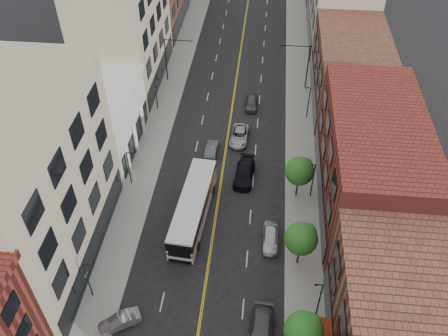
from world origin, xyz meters
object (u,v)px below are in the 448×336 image
(car_parked_mid, at_px, (261,332))
(car_parked_far, at_px, (270,238))
(car_lane_b, at_px, (239,136))
(car_angle_b, at_px, (120,321))
(city_bus, at_px, (193,207))
(car_lane_behind, at_px, (212,150))
(car_lane_c, at_px, (252,103))
(car_lane_a, at_px, (245,173))

(car_parked_mid, xyz_separation_m, car_parked_far, (0.58, 11.21, -0.06))
(car_parked_mid, height_order, car_lane_b, car_parked_mid)
(car_angle_b, bearing_deg, car_parked_far, 97.15)
(city_bus, bearing_deg, car_lane_behind, 90.98)
(car_lane_c, bearing_deg, car_lane_behind, -112.99)
(city_bus, relative_size, car_parked_mid, 2.35)
(car_lane_behind, bearing_deg, city_bus, 88.22)
(city_bus, relative_size, car_angle_b, 3.38)
(car_angle_b, height_order, car_lane_c, car_lane_c)
(car_parked_mid, height_order, car_lane_behind, car_parked_mid)
(car_lane_behind, distance_m, car_lane_c, 12.20)
(car_parked_mid, bearing_deg, car_lane_behind, 110.14)
(car_angle_b, height_order, car_lane_a, car_lane_a)
(car_angle_b, height_order, car_lane_b, car_lane_b)
(car_parked_far, bearing_deg, car_parked_mid, -94.39)
(car_lane_behind, bearing_deg, car_parked_mid, 108.20)
(city_bus, distance_m, car_lane_a, 9.14)
(car_angle_b, height_order, car_lane_behind, car_lane_behind)
(car_angle_b, bearing_deg, car_lane_c, 132.17)
(car_parked_mid, bearing_deg, car_lane_b, 101.73)
(car_lane_behind, height_order, car_lane_c, car_lane_c)
(car_lane_b, bearing_deg, car_parked_mid, -78.97)
(car_lane_a, bearing_deg, car_lane_c, 94.15)
(city_bus, distance_m, car_angle_b, 14.89)
(car_lane_a, height_order, car_lane_c, car_lane_a)
(city_bus, bearing_deg, car_lane_a, 58.25)
(car_lane_a, bearing_deg, car_lane_b, 103.30)
(car_angle_b, relative_size, car_lane_behind, 0.95)
(car_lane_behind, bearing_deg, car_parked_far, 121.44)
(car_angle_b, xyz_separation_m, car_lane_c, (10.27, 36.84, 0.08))
(car_angle_b, xyz_separation_m, car_lane_behind, (5.60, 25.57, 0.03))
(car_angle_b, distance_m, car_lane_a, 23.67)
(car_parked_mid, distance_m, car_parked_far, 11.22)
(car_angle_b, bearing_deg, car_lane_b, 130.31)
(car_lane_behind, relative_size, car_lane_c, 0.97)
(car_lane_b, distance_m, car_lane_c, 8.09)
(car_angle_b, distance_m, car_lane_c, 38.25)
(car_parked_far, xyz_separation_m, car_lane_a, (-3.52, 10.00, 0.06))
(car_parked_far, height_order, car_lane_c, car_parked_far)
(city_bus, bearing_deg, car_lane_b, 78.78)
(car_lane_behind, distance_m, car_lane_b, 4.76)
(car_lane_behind, xyz_separation_m, car_lane_a, (4.66, -4.25, 0.14))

